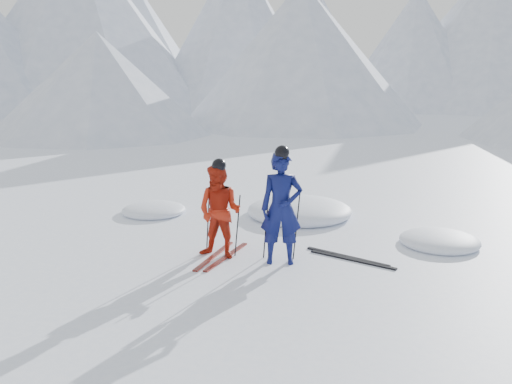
# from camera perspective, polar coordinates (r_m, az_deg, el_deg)

# --- Properties ---
(ground) EXTENTS (160.00, 160.00, 0.00)m
(ground) POSITION_cam_1_polar(r_m,az_deg,el_deg) (10.16, 10.60, -7.14)
(ground) COLOR white
(ground) RESTS_ON ground
(mountain_range) EXTENTS (106.15, 62.94, 15.53)m
(mountain_range) POSITION_cam_1_polar(r_m,az_deg,el_deg) (45.38, 19.00, 16.08)
(mountain_range) COLOR #B2BCD1
(mountain_range) RESTS_ON ground
(skier_blue) EXTENTS (0.81, 0.61, 2.03)m
(skier_blue) POSITION_cam_1_polar(r_m,az_deg,el_deg) (9.63, 2.69, -1.72)
(skier_blue) COLOR #0C124A
(skier_blue) RESTS_ON ground
(skier_red) EXTENTS (0.95, 0.80, 1.75)m
(skier_red) POSITION_cam_1_polar(r_m,az_deg,el_deg) (9.96, -3.85, -2.07)
(skier_red) COLOR #B1210E
(skier_red) RESTS_ON ground
(pole_blue_left) EXTENTS (0.13, 0.09, 1.35)m
(pole_blue_left) POSITION_cam_1_polar(r_m,az_deg,el_deg) (9.90, 1.08, -3.33)
(pole_blue_left) COLOR black
(pole_blue_left) RESTS_ON ground
(pole_blue_right) EXTENTS (0.13, 0.08, 1.35)m
(pole_blue_right) POSITION_cam_1_polar(r_m,az_deg,el_deg) (9.92, 4.32, -3.33)
(pole_blue_right) COLOR black
(pole_blue_right) RESTS_ON ground
(pole_red_left) EXTENTS (0.12, 0.09, 1.17)m
(pole_red_left) POSITION_cam_1_polar(r_m,az_deg,el_deg) (10.35, -5.08, -3.21)
(pole_red_left) COLOR black
(pole_red_left) RESTS_ON ground
(pole_red_right) EXTENTS (0.12, 0.08, 1.17)m
(pole_red_right) POSITION_cam_1_polar(r_m,az_deg,el_deg) (10.11, -1.96, -3.55)
(pole_red_right) COLOR black
(pole_red_right) RESTS_ON ground
(ski_worn_left) EXTENTS (0.33, 1.70, 0.03)m
(ski_worn_left) POSITION_cam_1_polar(r_m,az_deg,el_deg) (10.24, -4.43, -6.70)
(ski_worn_left) COLOR black
(ski_worn_left) RESTS_ON ground
(ski_worn_right) EXTENTS (0.44, 1.68, 0.03)m
(ski_worn_right) POSITION_cam_1_polar(r_m,az_deg,el_deg) (10.18, -3.12, -6.80)
(ski_worn_right) COLOR black
(ski_worn_right) RESTS_ON ground
(ski_loose_a) EXTENTS (1.56, 0.85, 0.03)m
(ski_loose_a) POSITION_cam_1_polar(r_m,az_deg,el_deg) (10.30, 9.55, -6.73)
(ski_loose_a) COLOR black
(ski_loose_a) RESTS_ON ground
(ski_loose_b) EXTENTS (1.58, 0.80, 0.03)m
(ski_loose_b) POSITION_cam_1_polar(r_m,az_deg,el_deg) (10.16, 10.09, -7.03)
(ski_loose_b) COLOR black
(ski_loose_b) RESTS_ON ground
(snow_lumps) EXTENTS (9.35, 6.66, 0.55)m
(snow_lumps) POSITION_cam_1_polar(r_m,az_deg,el_deg) (12.39, 5.60, -3.37)
(snow_lumps) COLOR white
(snow_lumps) RESTS_ON ground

